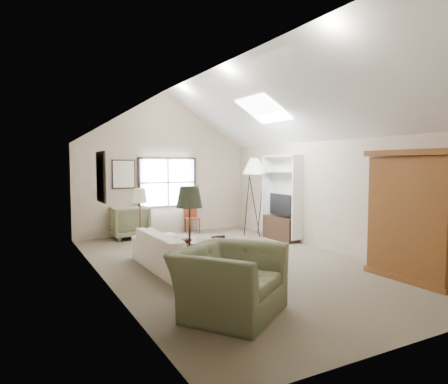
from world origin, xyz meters
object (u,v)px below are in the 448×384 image
sofa (175,251)px  coffee_table (186,255)px  armoire (416,216)px  side_table (219,273)px  side_chair (192,215)px  armchair_near (230,281)px  armchair_far (129,222)px

sofa → coffee_table: bearing=-86.3°
armoire → coffee_table: bearing=140.4°
side_table → coffee_table: bearing=84.9°
armoire → side_chair: size_ratio=2.20×
armoire → armchair_near: armoire is taller
armoire → armchair_far: size_ratio=2.30×
coffee_table → side_table: 1.63m
sofa → armchair_far: bearing=-2.5°
armoire → coffee_table: 4.13m
armoire → sofa: size_ratio=0.92×
armchair_far → coffee_table: 3.53m
coffee_table → side_table: bearing=-95.1°
armoire → armchair_far: (-3.28, 6.10, -0.67)m
armchair_near → side_chair: 6.35m
sofa → side_table: 1.60m
armoire → sofa: armoire is taller
coffee_table → sofa: bearing=-175.1°
armchair_far → side_chair: bearing=179.5°
armchair_far → coffee_table: (0.17, -3.52, -0.19)m
side_chair → armchair_far: bearing=-172.8°
armoire → sofa: 4.29m
armoire → armchair_near: 3.60m
sofa → armchair_far: size_ratio=2.50×
armoire → armchair_near: bearing=178.2°
sofa → armchair_far: (0.08, 3.54, 0.09)m
sofa → armchair_far: armchair_far is taller
side_chair → side_table: bearing=-102.3°
side_chair → sofa: bearing=-111.2°
armoire → coffee_table: (-3.11, 2.58, -0.86)m
armoire → armchair_far: armoire is taller
sofa → side_table: size_ratio=3.99×
side_chair → armchair_near: bearing=-102.1°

